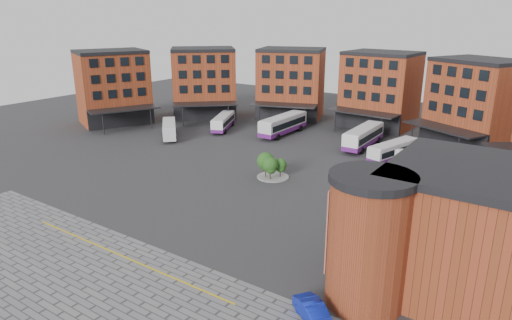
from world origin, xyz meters
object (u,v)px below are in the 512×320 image
Objects in this scene: bus_b at (223,122)px; blue_car at (314,313)px; tree_island at (270,165)px; bus_d at (363,136)px; bus_f at (441,162)px; bus_c at (283,124)px; bus_a at (169,128)px; bus_e at (393,151)px.

bus_b reaches higher than blue_car.
tree_island reaches higher than bus_d.
bus_c is at bearing -140.82° from bus_f.
bus_c is (16.00, 13.37, 0.26)m from bus_a.
bus_c reaches higher than bus_f.
bus_c is at bearing 69.88° from blue_car.
bus_a is 1.90× the size of blue_car.
tree_island is 0.36× the size of bus_d.
bus_e is 2.35× the size of blue_car.
bus_b is at bearing -165.72° from bus_e.
bus_c is 1.09× the size of bus_f.
bus_a is 11.02m from bus_b.
bus_e is at bearing -9.33° from bus_c.
bus_f reaches higher than blue_car.
bus_f is at bearing 36.79° from blue_car.
blue_car is at bearing -51.38° from tree_island.
bus_a is at bearing -138.31° from bus_b.
bus_a is 0.68× the size of bus_c.
bus_b is 0.96× the size of bus_e.
tree_island is 30.63m from blue_car.
bus_c is (-10.73, 21.22, -0.03)m from tree_island.
blue_car is (7.85, -41.19, -0.83)m from bus_e.
bus_f is at bearing -36.34° from bus_a.
bus_b is 0.84× the size of bus_d.
tree_island is 20.62m from bus_e.
bus_f reaches higher than bus_e.
tree_island is 22.14m from bus_d.
bus_e is at bearing -25.40° from bus_b.
bus_a is at bearing -139.30° from bus_c.
blue_car is (19.11, -23.91, -1.20)m from tree_island.
bus_e reaches higher than bus_b.
tree_island is at bearing 75.03° from blue_car.
blue_car is at bearing -73.16° from bus_d.
bus_f reaches higher than bus_b.
bus_e is at bearing -30.79° from bus_a.
bus_f is at bearing 37.73° from tree_island.
bus_f is at bearing -27.23° from bus_d.
bus_c is 2.79× the size of blue_car.
tree_island is 0.35× the size of bus_c.
bus_e is at bearing -147.76° from bus_f.
bus_d is (4.70, 21.64, -0.11)m from tree_island.
bus_a is 39.13m from bus_e.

